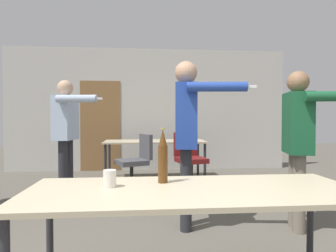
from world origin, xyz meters
name	(u,v)px	position (x,y,z in m)	size (l,w,h in m)	color
back_wall	(148,110)	(-0.03, 5.47, 1.39)	(6.45, 0.12, 2.80)	beige
conference_table_near	(193,198)	(0.16, 0.36, 0.70)	(2.10, 0.83, 0.76)	#C6B793
conference_table_far	(155,144)	(0.10, 4.36, 0.69)	(1.96, 0.81, 0.76)	#C6B793
person_right_polo	(66,126)	(-1.32, 3.24, 1.08)	(0.79, 0.78, 1.79)	#28282D
person_left_plaid	(299,134)	(1.51, 1.55, 1.03)	(0.74, 0.74, 1.70)	slate
person_center_tall	(187,126)	(0.33, 1.71, 1.11)	(0.79, 0.67, 1.82)	#28282D
office_chair_mid_tucked	(190,162)	(0.66, 3.58, 0.45)	(0.56, 0.61, 0.95)	black
office_chair_far_right	(136,164)	(-0.26, 3.55, 0.43)	(0.65, 0.62, 0.92)	black
beer_bottle	(163,157)	(-0.02, 0.55, 0.93)	(0.07, 0.07, 0.38)	#563314
drink_cup	(110,179)	(-0.37, 0.44, 0.81)	(0.08, 0.08, 0.11)	silver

